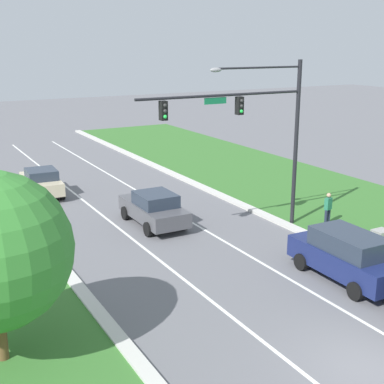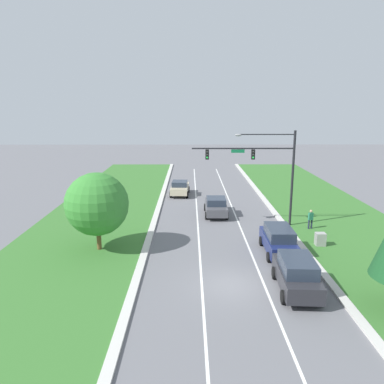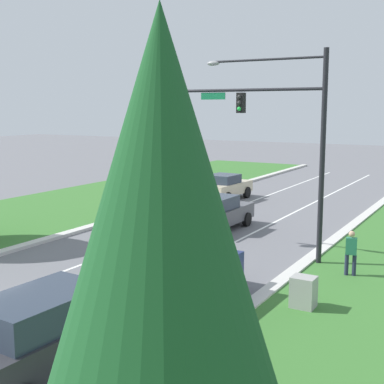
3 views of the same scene
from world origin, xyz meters
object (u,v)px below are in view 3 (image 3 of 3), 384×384
Objects in this scene: champagne_sedan at (225,187)px; conifer_near_right_tree at (162,213)px; utility_cabinet at (303,293)px; traffic_signal_mast at (263,122)px; pedestrian at (351,252)px; graphite_sedan at (217,213)px; charcoal_suv at (45,334)px; navy_suv at (182,272)px.

conifer_near_right_tree reaches higher than champagne_sedan.
conifer_near_right_tree is at bearing -84.07° from utility_cabinet.
pedestrian is (3.86, -0.98, -4.49)m from traffic_signal_mast.
graphite_sedan is (-3.71, 3.32, -4.56)m from traffic_signal_mast.
charcoal_suv reaches higher than navy_suv.
navy_suv reaches higher than champagne_sedan.
graphite_sedan is (-3.44, 14.89, -0.16)m from charcoal_suv.
navy_suv is at bearing -158.21° from utility_cabinet.
traffic_signal_mast is 1.17× the size of conifer_near_right_tree.
graphite_sedan is at bearing -63.00° from champagne_sedan.
champagne_sedan is 8.87m from graphite_sedan.
navy_suv is 0.67× the size of conifer_near_right_tree.
navy_suv is at bearing -64.39° from champagne_sedan.
champagne_sedan is at bearing 113.56° from navy_suv.
champagne_sedan is at bearing 114.27° from graphite_sedan.
conifer_near_right_tree reaches higher than charcoal_suv.
champagne_sedan is 16.69m from pedestrian.
champagne_sedan is 28.09m from conifer_near_right_tree.
conifer_near_right_tree is at bearing -23.20° from charcoal_suv.
charcoal_suv reaches higher than champagne_sedan.
navy_suv is at bearing -90.00° from traffic_signal_mast.
pedestrian reaches higher than utility_cabinet.
charcoal_suv is at bearing -91.83° from navy_suv.
conifer_near_right_tree is (4.60, -2.29, 3.57)m from charcoal_suv.
utility_cabinet is at bearing 22.76° from navy_suv.
navy_suv is at bearing 40.13° from pedestrian.
navy_suv reaches higher than utility_cabinet.
traffic_signal_mast reaches higher than utility_cabinet.
traffic_signal_mast is at bearing 107.39° from conifer_near_right_tree.
pedestrian is at bearing 54.25° from navy_suv.
graphite_sedan is at bearing 106.20° from charcoal_suv.
graphite_sedan is 2.75× the size of pedestrian.
traffic_signal_mast reaches higher than charcoal_suv.
traffic_signal_mast is at bearing -27.42° from pedestrian.
conifer_near_right_tree is at bearing -59.65° from navy_suv.
charcoal_suv reaches higher than graphite_sedan.
navy_suv is at bearing 90.39° from charcoal_suv.
traffic_signal_mast is 1.94× the size of champagne_sedan.
pedestrian is at bearing -44.98° from champagne_sedan.
traffic_signal_mast reaches higher than navy_suv.
navy_suv reaches higher than graphite_sedan.
traffic_signal_mast is at bearing 90.98° from navy_suv.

